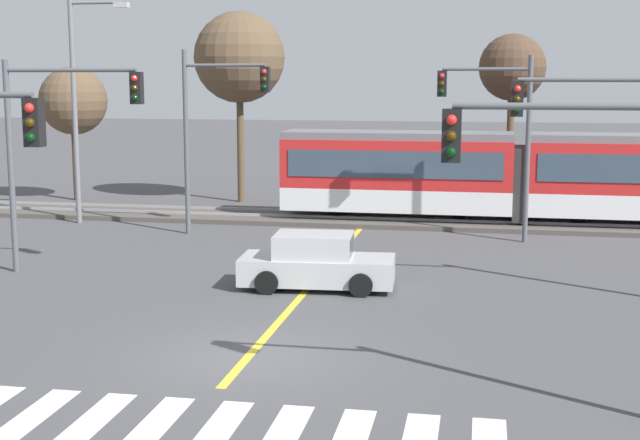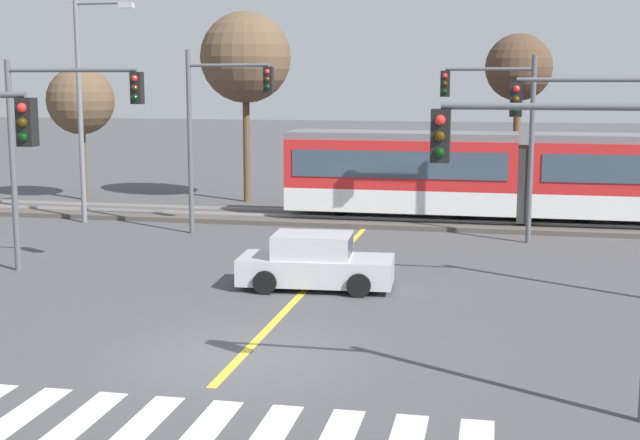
{
  "view_description": "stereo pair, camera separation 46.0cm",
  "coord_description": "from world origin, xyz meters",
  "px_view_note": "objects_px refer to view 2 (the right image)",
  "views": [
    {
      "loc": [
        4.83,
        -17.21,
        5.75
      ],
      "look_at": [
        -0.04,
        8.09,
        1.6
      ],
      "focal_mm": 50.0,
      "sensor_mm": 36.0,
      "label": 1
    },
    {
      "loc": [
        5.28,
        -17.12,
        5.75
      ],
      "look_at": [
        -0.04,
        8.09,
        1.6
      ],
      "focal_mm": 50.0,
      "sensor_mm": 36.0,
      "label": 2
    }
  ],
  "objects_px": {
    "light_rail_tram": "(524,174)",
    "traffic_light_mid_right": "(618,144)",
    "bare_tree_far_west": "(81,101)",
    "bare_tree_west": "(245,58)",
    "traffic_light_mid_left": "(55,131)",
    "sedan_crossing": "(315,263)",
    "traffic_light_far_left": "(215,117)",
    "traffic_light_near_right": "(573,198)",
    "street_lamp_west": "(85,97)",
    "bare_tree_east": "(519,69)",
    "traffic_light_far_right": "(502,122)"
  },
  "relations": [
    {
      "from": "traffic_light_far_right",
      "to": "traffic_light_far_left",
      "type": "height_order",
      "value": "traffic_light_far_left"
    },
    {
      "from": "light_rail_tram",
      "to": "traffic_light_mid_right",
      "type": "distance_m",
      "value": 11.71
    },
    {
      "from": "traffic_light_far_left",
      "to": "bare_tree_west",
      "type": "xyz_separation_m",
      "value": [
        -1.41,
        8.62,
        2.27
      ]
    },
    {
      "from": "bare_tree_far_west",
      "to": "bare_tree_west",
      "type": "distance_m",
      "value": 8.05
    },
    {
      "from": "light_rail_tram",
      "to": "traffic_light_mid_left",
      "type": "xyz_separation_m",
      "value": [
        -13.52,
        -11.35,
        2.16
      ]
    },
    {
      "from": "traffic_light_mid_left",
      "to": "traffic_light_near_right",
      "type": "height_order",
      "value": "traffic_light_mid_left"
    },
    {
      "from": "traffic_light_mid_left",
      "to": "sedan_crossing",
      "type": "bearing_deg",
      "value": -2.81
    },
    {
      "from": "traffic_light_far_left",
      "to": "bare_tree_far_west",
      "type": "xyz_separation_m",
      "value": [
        -9.17,
        7.69,
        0.29
      ]
    },
    {
      "from": "light_rail_tram",
      "to": "traffic_light_mid_right",
      "type": "xyz_separation_m",
      "value": [
        2.08,
        -11.35,
        2.02
      ]
    },
    {
      "from": "traffic_light_far_right",
      "to": "bare_tree_east",
      "type": "bearing_deg",
      "value": 86.33
    },
    {
      "from": "traffic_light_far_left",
      "to": "street_lamp_west",
      "type": "height_order",
      "value": "street_lamp_west"
    },
    {
      "from": "light_rail_tram",
      "to": "traffic_light_mid_left",
      "type": "distance_m",
      "value": 17.79
    },
    {
      "from": "traffic_light_far_left",
      "to": "street_lamp_west",
      "type": "distance_m",
      "value": 6.06
    },
    {
      "from": "traffic_light_mid_right",
      "to": "bare_tree_far_west",
      "type": "distance_m",
      "value": 26.83
    },
    {
      "from": "light_rail_tram",
      "to": "bare_tree_east",
      "type": "height_order",
      "value": "bare_tree_east"
    },
    {
      "from": "traffic_light_mid_right",
      "to": "bare_tree_west",
      "type": "relative_size",
      "value": 0.7
    },
    {
      "from": "street_lamp_west",
      "to": "bare_tree_far_west",
      "type": "bearing_deg",
      "value": 118.28
    },
    {
      "from": "sedan_crossing",
      "to": "bare_tree_west",
      "type": "height_order",
      "value": "bare_tree_west"
    },
    {
      "from": "traffic_light_far_left",
      "to": "bare_tree_west",
      "type": "relative_size",
      "value": 0.77
    },
    {
      "from": "street_lamp_west",
      "to": "light_rail_tram",
      "type": "bearing_deg",
      "value": 8.92
    },
    {
      "from": "street_lamp_west",
      "to": "traffic_light_far_right",
      "type": "bearing_deg",
      "value": -3.24
    },
    {
      "from": "light_rail_tram",
      "to": "traffic_light_mid_right",
      "type": "relative_size",
      "value": 3.03
    },
    {
      "from": "sedan_crossing",
      "to": "traffic_light_mid_right",
      "type": "bearing_deg",
      "value": 2.87
    },
    {
      "from": "light_rail_tram",
      "to": "bare_tree_far_west",
      "type": "height_order",
      "value": "bare_tree_far_west"
    },
    {
      "from": "traffic_light_near_right",
      "to": "traffic_light_mid_right",
      "type": "xyz_separation_m",
      "value": [
        1.66,
        8.65,
        0.3
      ]
    },
    {
      "from": "traffic_light_near_right",
      "to": "traffic_light_mid_left",
      "type": "bearing_deg",
      "value": 148.21
    },
    {
      "from": "light_rail_tram",
      "to": "traffic_light_far_left",
      "type": "distance_m",
      "value": 12.03
    },
    {
      "from": "sedan_crossing",
      "to": "traffic_light_mid_left",
      "type": "relative_size",
      "value": 0.69
    },
    {
      "from": "traffic_light_far_right",
      "to": "bare_tree_far_west",
      "type": "bearing_deg",
      "value": 159.85
    },
    {
      "from": "bare_tree_far_west",
      "to": "bare_tree_west",
      "type": "bearing_deg",
      "value": 6.79
    },
    {
      "from": "traffic_light_mid_right",
      "to": "street_lamp_west",
      "type": "distance_m",
      "value": 20.89
    },
    {
      "from": "traffic_light_mid_right",
      "to": "bare_tree_west",
      "type": "distance_m",
      "value": 21.64
    },
    {
      "from": "traffic_light_far_left",
      "to": "bare_tree_east",
      "type": "height_order",
      "value": "bare_tree_east"
    },
    {
      "from": "street_lamp_west",
      "to": "bare_tree_east",
      "type": "relative_size",
      "value": 1.14
    },
    {
      "from": "light_rail_tram",
      "to": "bare_tree_east",
      "type": "distance_m",
      "value": 6.96
    },
    {
      "from": "traffic_light_mid_right",
      "to": "bare_tree_far_west",
      "type": "bearing_deg",
      "value": 146.28
    },
    {
      "from": "bare_tree_west",
      "to": "bare_tree_east",
      "type": "distance_m",
      "value": 12.26
    },
    {
      "from": "traffic_light_mid_right",
      "to": "sedan_crossing",
      "type": "bearing_deg",
      "value": -177.13
    },
    {
      "from": "traffic_light_mid_left",
      "to": "traffic_light_mid_right",
      "type": "bearing_deg",
      "value": 0.03
    },
    {
      "from": "traffic_light_far_left",
      "to": "bare_tree_far_west",
      "type": "height_order",
      "value": "traffic_light_far_left"
    },
    {
      "from": "traffic_light_far_left",
      "to": "bare_tree_far_west",
      "type": "relative_size",
      "value": 1.08
    },
    {
      "from": "light_rail_tram",
      "to": "traffic_light_mid_left",
      "type": "height_order",
      "value": "traffic_light_mid_left"
    },
    {
      "from": "bare_tree_west",
      "to": "traffic_light_far_right",
      "type": "bearing_deg",
      "value": -34.68
    },
    {
      "from": "traffic_light_mid_left",
      "to": "bare_tree_west",
      "type": "xyz_separation_m",
      "value": [
        1.05,
        15.82,
        2.39
      ]
    },
    {
      "from": "traffic_light_mid_right",
      "to": "street_lamp_west",
      "type": "bearing_deg",
      "value": 155.38
    },
    {
      "from": "street_lamp_west",
      "to": "bare_tree_west",
      "type": "distance_m",
      "value": 8.53
    },
    {
      "from": "bare_tree_far_west",
      "to": "bare_tree_east",
      "type": "height_order",
      "value": "bare_tree_east"
    },
    {
      "from": "light_rail_tram",
      "to": "traffic_light_near_right",
      "type": "bearing_deg",
      "value": -88.77
    },
    {
      "from": "bare_tree_west",
      "to": "bare_tree_east",
      "type": "bearing_deg",
      "value": 5.57
    },
    {
      "from": "traffic_light_mid_left",
      "to": "traffic_light_far_right",
      "type": "relative_size",
      "value": 0.96
    }
  ]
}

